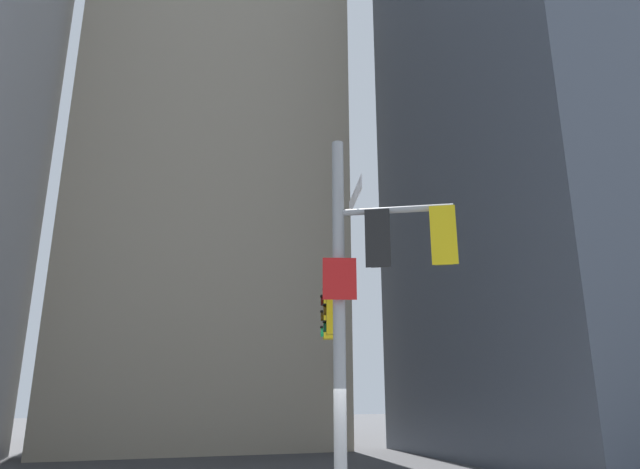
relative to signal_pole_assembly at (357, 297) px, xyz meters
name	(u,v)px	position (x,y,z in m)	size (l,w,h in m)	color
building_tower_right	(559,93)	(14.18, 8.56, 11.98)	(13.03, 13.03, 32.46)	#4C5460
building_mid_block	(202,185)	(-0.91, 20.74, 9.88)	(13.17, 13.17, 28.27)	tan
signal_pole_assembly	(357,297)	(0.00, 0.00, 0.00)	(2.36, 3.58, 7.39)	#9EA0A3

